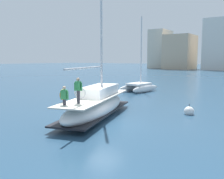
{
  "coord_description": "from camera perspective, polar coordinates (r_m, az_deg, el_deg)",
  "views": [
    {
      "loc": [
        9.52,
        -12.31,
        4.15
      ],
      "look_at": [
        -1.55,
        3.31,
        1.8
      ],
      "focal_mm": 39.62,
      "sensor_mm": 36.0,
      "label": 1
    }
  ],
  "objects": [
    {
      "name": "main_sailboat",
      "position": [
        17.92,
        -3.65,
        -3.47
      ],
      "size": [
        5.18,
        9.88,
        11.7
      ],
      "color": "white",
      "rests_on": "ground"
    },
    {
      "name": "moored_sloop_near",
      "position": [
        32.06,
        6.23,
        0.71
      ],
      "size": [
        3.18,
        5.71,
        9.55
      ],
      "color": "white",
      "rests_on": "ground"
    },
    {
      "name": "mooring_buoy",
      "position": [
        19.64,
        17.35,
        -4.85
      ],
      "size": [
        0.75,
        0.75,
        0.98
      ],
      "color": "silver",
      "rests_on": "ground"
    },
    {
      "name": "ground_plane",
      "position": [
        16.11,
        -2.33,
        -7.94
      ],
      "size": [
        400.0,
        400.0,
        0.0
      ],
      "primitive_type": "plane",
      "color": "navy"
    }
  ]
}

